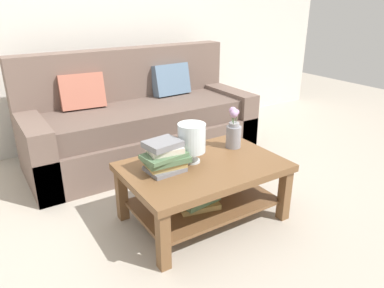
# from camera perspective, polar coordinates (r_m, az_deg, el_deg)

# --- Properties ---
(ground_plane) EXTENTS (10.00, 10.00, 0.00)m
(ground_plane) POSITION_cam_1_polar(r_m,az_deg,el_deg) (3.01, -2.38, -8.38)
(ground_plane) COLOR #ADA393
(back_wall) EXTENTS (6.40, 0.12, 2.70)m
(back_wall) POSITION_cam_1_polar(r_m,az_deg,el_deg) (4.11, -15.03, 18.95)
(back_wall) COLOR beige
(back_wall) RESTS_ON ground
(couch) EXTENTS (2.22, 0.90, 1.06)m
(couch) POSITION_cam_1_polar(r_m,az_deg,el_deg) (3.66, -8.21, 3.36)
(couch) COLOR brown
(couch) RESTS_ON ground
(coffee_table) EXTENTS (1.11, 0.75, 0.44)m
(coffee_table) POSITION_cam_1_polar(r_m,az_deg,el_deg) (2.59, 1.73, -5.70)
(coffee_table) COLOR brown
(coffee_table) RESTS_ON ground
(book_stack_main) EXTENTS (0.32, 0.24, 0.21)m
(book_stack_main) POSITION_cam_1_polar(r_m,az_deg,el_deg) (2.42, -4.34, -1.97)
(book_stack_main) COLOR slate
(book_stack_main) RESTS_ON coffee_table
(glass_hurricane_vase) EXTENTS (0.20, 0.20, 0.28)m
(glass_hurricane_vase) POSITION_cam_1_polar(r_m,az_deg,el_deg) (2.51, -0.05, 0.84)
(glass_hurricane_vase) COLOR silver
(glass_hurricane_vase) RESTS_ON coffee_table
(flower_pitcher) EXTENTS (0.12, 0.12, 0.32)m
(flower_pitcher) POSITION_cam_1_polar(r_m,az_deg,el_deg) (2.80, 6.56, 1.90)
(flower_pitcher) COLOR gray
(flower_pitcher) RESTS_ON coffee_table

